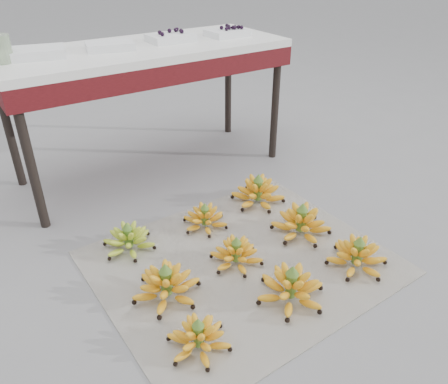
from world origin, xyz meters
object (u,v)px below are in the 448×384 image
bunch_front_center (291,288)px  bunch_back_center (205,218)px  bunch_mid_center (236,254)px  bunch_back_right (258,193)px  tray_far_left (36,53)px  tray_left (110,46)px  bunch_front_right (357,256)px  vendor_table (145,61)px  bunch_mid_right (301,223)px  newspaper_mat (242,262)px  glass_jar (0,49)px  bunch_mid_left (167,285)px  bunch_back_left (129,240)px  bunch_front_left (199,338)px  tray_right (171,37)px  tray_far_right (228,32)px

bunch_front_center → bunch_back_center: (-0.02, 0.63, -0.01)m
bunch_mid_center → bunch_back_right: bearing=33.9°
tray_far_left → tray_left: tray_far_left is taller
bunch_mid_center → bunch_back_center: bearing=75.5°
bunch_front_right → bunch_back_right: bearing=80.3°
vendor_table → tray_left: (-0.19, -0.00, 0.11)m
bunch_mid_center → bunch_back_right: size_ratio=0.75×
bunch_front_right → vendor_table: 1.54m
tray_left → bunch_mid_right: bearing=-65.2°
newspaper_mat → bunch_mid_right: (0.37, 0.02, 0.06)m
glass_jar → bunch_mid_right: bearing=-46.2°
bunch_mid_left → glass_jar: (-0.25, 1.08, 0.77)m
bunch_mid_right → bunch_back_left: size_ratio=1.11×
bunch_back_left → bunch_back_center: bearing=-11.1°
bunch_front_left → tray_right: tray_right is taller
bunch_back_right → tray_right: 1.02m
bunch_front_left → tray_far_left: size_ratio=0.88×
vendor_table → tray_far_left: size_ratio=5.11×
newspaper_mat → tray_right: bearing=76.7°
bunch_mid_center → bunch_front_left: bearing=-149.1°
vendor_table → tray_far_left: bearing=176.4°
bunch_front_right → tray_far_left: (-0.89, 1.41, 0.73)m
newspaper_mat → bunch_mid_center: bearing=160.9°
tray_right → bunch_mid_right: bearing=-83.7°
bunch_back_center → tray_far_right: 1.18m
glass_jar → bunch_mid_left: bearing=-76.8°
bunch_front_left → bunch_back_center: bearing=44.8°
bunch_back_right → tray_far_right: tray_far_right is taller
bunch_mid_center → bunch_back_left: 0.51m
bunch_front_center → bunch_back_right: (0.35, 0.67, 0.00)m
bunch_front_right → tray_left: tray_left is taller
bunch_front_center → glass_jar: glass_jar is taller
bunch_back_left → tray_far_left: 1.04m
bunch_back_right → tray_right: (-0.12, 0.71, 0.72)m
tray_left → bunch_mid_center: bearing=-85.4°
bunch_mid_right → vendor_table: 1.25m
vendor_table → tray_right: bearing=3.8°
bunch_front_right → bunch_back_center: size_ratio=1.32×
tray_far_left → glass_jar: size_ratio=2.46×
newspaper_mat → bunch_front_left: bunch_front_left is taller
bunch_front_left → bunch_mid_left: size_ratio=0.74×
newspaper_mat → tray_far_left: tray_far_left is taller
bunch_front_right → bunch_back_center: 0.75m
bunch_mid_left → bunch_back_center: bearing=65.9°
tray_far_right → glass_jar: glass_jar is taller
bunch_front_right → tray_left: size_ratio=1.14×
bunch_front_right → bunch_back_right: bunch_back_right is taller
bunch_mid_left → bunch_front_left: bearing=-70.1°
bunch_back_center → vendor_table: size_ratio=0.15×
tray_right → glass_jar: 0.89m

